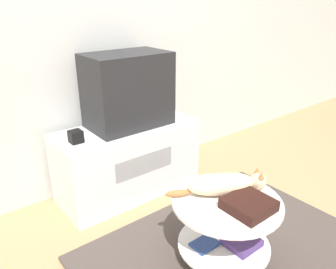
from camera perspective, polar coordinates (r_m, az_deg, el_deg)
ground_plane at (r=2.17m, az=10.77°, el=-19.83°), size 12.00×12.00×0.00m
wall_back at (r=2.65m, az=-10.11°, el=19.03°), size 8.00×0.05×2.60m
rug at (r=2.16m, az=10.79°, el=-19.63°), size 1.69×1.23×0.02m
tv_stand at (r=2.60m, az=-6.94°, el=-4.39°), size 1.09×0.47×0.55m
tv at (r=2.45m, az=-6.98°, el=7.66°), size 0.60×0.38×0.54m
speaker at (r=2.28m, az=-15.77°, el=-0.35°), size 0.08×0.08×0.08m
coffee_table at (r=1.92m, az=10.12°, el=-15.11°), size 0.60×0.60×0.42m
dvd_box at (r=1.77m, az=13.87°, el=-11.76°), size 0.23×0.22×0.06m
cat at (r=1.87m, az=9.83°, el=-8.46°), size 0.54×0.33×0.12m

